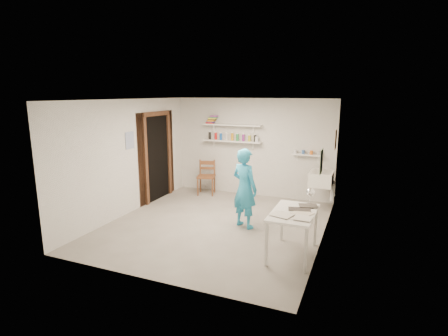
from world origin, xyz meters
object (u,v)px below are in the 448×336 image
at_px(work_table, 293,234).
at_px(desk_lamp, 311,192).
at_px(belfast_sink, 321,179).
at_px(wall_clock, 244,173).
at_px(wooden_chair, 206,177).
at_px(man, 245,188).

distance_m(work_table, desk_lamp, 0.75).
relative_size(belfast_sink, wall_clock, 2.19).
relative_size(wooden_chair, desk_lamp, 6.77).
relative_size(wall_clock, wooden_chair, 0.30).
height_order(man, work_table, man).
xyz_separation_m(wooden_chair, work_table, (2.71, -2.58, -0.10)).
xyz_separation_m(man, work_table, (1.10, -0.86, -0.40)).
bearing_deg(desk_lamp, man, 161.62).
xyz_separation_m(work_table, desk_lamp, (0.18, 0.43, 0.58)).
bearing_deg(belfast_sink, wall_clock, -132.91).
height_order(wooden_chair, work_table, wooden_chair).
relative_size(man, wall_clock, 5.56).
relative_size(wooden_chair, work_table, 0.85).
distance_m(wooden_chair, desk_lamp, 3.63).
bearing_deg(belfast_sink, wooden_chair, 177.41).
xyz_separation_m(wall_clock, wooden_chair, (-1.53, 1.52, -0.56)).
relative_size(man, desk_lamp, 11.25).
distance_m(belfast_sink, desk_lamp, 2.03).
bearing_deg(desk_lamp, belfast_sink, 91.95).
distance_m(wall_clock, desk_lamp, 1.50).
height_order(belfast_sink, desk_lamp, desk_lamp).
distance_m(man, work_table, 1.45).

